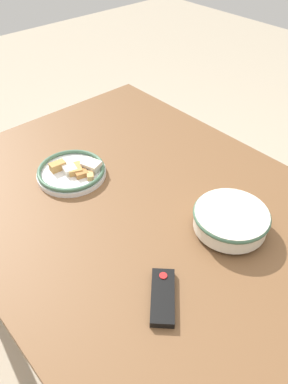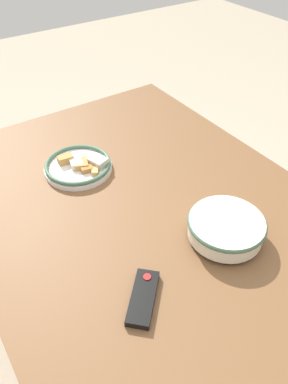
{
  "view_description": "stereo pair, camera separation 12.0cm",
  "coord_description": "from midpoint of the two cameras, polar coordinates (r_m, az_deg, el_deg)",
  "views": [
    {
      "loc": [
        -0.64,
        0.59,
        1.55
      ],
      "look_at": [
        0.04,
        -0.01,
        0.76
      ],
      "focal_mm": 35.0,
      "sensor_mm": 36.0,
      "label": 1
    },
    {
      "loc": [
        -0.71,
        0.49,
        1.55
      ],
      "look_at": [
        0.04,
        -0.01,
        0.76
      ],
      "focal_mm": 35.0,
      "sensor_mm": 36.0,
      "label": 2
    }
  ],
  "objects": [
    {
      "name": "ground_plane",
      "position": [
        1.78,
        -1.43,
        -19.8
      ],
      "size": [
        8.0,
        8.0,
        0.0
      ],
      "primitive_type": "plane",
      "color": "#B7A88E"
    },
    {
      "name": "dining_table",
      "position": [
        1.25,
        -1.93,
        -4.97
      ],
      "size": [
        1.49,
        1.06,
        0.73
      ],
      "color": "brown",
      "rests_on": "ground_plane"
    },
    {
      "name": "noodle_bowl",
      "position": [
        1.12,
        10.1,
        -4.28
      ],
      "size": [
        0.23,
        0.23,
        0.07
      ],
      "color": "silver",
      "rests_on": "dining_table"
    },
    {
      "name": "food_plate",
      "position": [
        1.35,
        -13.41,
        2.98
      ],
      "size": [
        0.24,
        0.24,
        0.05
      ],
      "color": "white",
      "rests_on": "dining_table"
    },
    {
      "name": "tv_remote",
      "position": [
        0.98,
        -0.78,
        -15.84
      ],
      "size": [
        0.16,
        0.15,
        0.02
      ],
      "rotation": [
        0.0,
        0.0,
        3.93
      ],
      "color": "black",
      "rests_on": "dining_table"
    }
  ]
}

